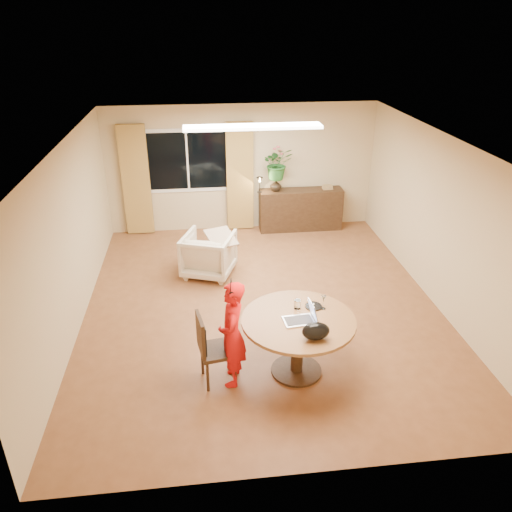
{
  "coord_description": "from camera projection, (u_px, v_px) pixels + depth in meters",
  "views": [
    {
      "loc": [
        -0.89,
        -6.73,
        4.2
      ],
      "look_at": [
        -0.12,
        -0.2,
        0.98
      ],
      "focal_mm": 35.0,
      "sensor_mm": 36.0,
      "label": 1
    }
  ],
  "objects": [
    {
      "name": "dining_chair",
      "position": [
        218.0,
        348.0,
        6.13
      ],
      "size": [
        0.53,
        0.49,
        0.96
      ],
      "primitive_type": null,
      "rotation": [
        0.0,
        0.0,
        0.17
      ],
      "color": "black",
      "rests_on": "floor"
    },
    {
      "name": "ceiling_panel",
      "position": [
        253.0,
        127.0,
        7.88
      ],
      "size": [
        2.2,
        0.35,
        0.05
      ],
      "primitive_type": "cube",
      "color": "white",
      "rests_on": "ceiling"
    },
    {
      "name": "wall_right",
      "position": [
        439.0,
        222.0,
        7.66
      ],
      "size": [
        0.0,
        6.5,
        6.5
      ],
      "primitive_type": "plane",
      "rotation": [
        1.57,
        0.0,
        -1.57
      ],
      "color": "tan",
      "rests_on": "floor"
    },
    {
      "name": "wine_glass",
      "position": [
        323.0,
        302.0,
        6.3
      ],
      "size": [
        0.08,
        0.08,
        0.2
      ],
      "primitive_type": null,
      "rotation": [
        0.0,
        0.0,
        0.27
      ],
      "color": "white",
      "rests_on": "dining_table"
    },
    {
      "name": "curtain_right",
      "position": [
        240.0,
        177.0,
        10.24
      ],
      "size": [
        0.55,
        0.08,
        2.25
      ],
      "primitive_type": "cube",
      "color": "olive",
      "rests_on": "wall_back"
    },
    {
      "name": "curtain_left",
      "position": [
        136.0,
        181.0,
        10.02
      ],
      "size": [
        0.55,
        0.08,
        2.25
      ],
      "primitive_type": "cube",
      "color": "olive",
      "rests_on": "wall_back"
    },
    {
      "name": "wall_back",
      "position": [
        242.0,
        168.0,
        10.27
      ],
      "size": [
        5.5,
        0.0,
        5.5
      ],
      "primitive_type": "plane",
      "rotation": [
        1.57,
        0.0,
        0.0
      ],
      "color": "tan",
      "rests_on": "floor"
    },
    {
      "name": "laptop",
      "position": [
        299.0,
        312.0,
        6.02
      ],
      "size": [
        0.41,
        0.3,
        0.26
      ],
      "primitive_type": null,
      "rotation": [
        0.0,
        0.0,
        0.09
      ],
      "color": "#B7B7BC",
      "rests_on": "dining_table"
    },
    {
      "name": "handbag",
      "position": [
        316.0,
        331.0,
        5.7
      ],
      "size": [
        0.36,
        0.26,
        0.22
      ],
      "primitive_type": null,
      "rotation": [
        0.0,
        0.0,
        0.22
      ],
      "color": "black",
      "rests_on": "dining_table"
    },
    {
      "name": "child",
      "position": [
        232.0,
        334.0,
        6.02
      ],
      "size": [
        0.55,
        0.39,
        1.39
      ],
      "primitive_type": "imported",
      "rotation": [
        0.0,
        0.0,
        -1.69
      ],
      "color": "red",
      "rests_on": "floor"
    },
    {
      "name": "bouquet",
      "position": [
        277.0,
        164.0,
        10.06
      ],
      "size": [
        0.64,
        0.57,
        0.66
      ],
      "primitive_type": "imported",
      "rotation": [
        0.0,
        0.0,
        0.1
      ],
      "color": "#326E29",
      "rests_on": "vase"
    },
    {
      "name": "desk_lamp",
      "position": [
        260.0,
        184.0,
        10.16
      ],
      "size": [
        0.17,
        0.17,
        0.34
      ],
      "primitive_type": null,
      "rotation": [
        0.0,
        0.0,
        -0.27
      ],
      "color": "black",
      "rests_on": "sideboard"
    },
    {
      "name": "vase",
      "position": [
        276.0,
        185.0,
        10.26
      ],
      "size": [
        0.29,
        0.29,
        0.25
      ],
      "primitive_type": "imported",
      "rotation": [
        0.0,
        0.0,
        -0.26
      ],
      "color": "black",
      "rests_on": "sideboard"
    },
    {
      "name": "window",
      "position": [
        187.0,
        161.0,
        10.04
      ],
      "size": [
        1.7,
        0.03,
        1.3
      ],
      "color": "white",
      "rests_on": "wall_back"
    },
    {
      "name": "dining_table",
      "position": [
        298.0,
        331.0,
        6.2
      ],
      "size": [
        1.42,
        1.42,
        0.81
      ],
      "color": "brown",
      "rests_on": "floor"
    },
    {
      "name": "pot_lid",
      "position": [
        314.0,
        306.0,
        6.37
      ],
      "size": [
        0.25,
        0.25,
        0.04
      ],
      "primitive_type": null,
      "rotation": [
        0.0,
        0.0,
        -0.15
      ],
      "color": "white",
      "rests_on": "dining_table"
    },
    {
      "name": "sideboard",
      "position": [
        300.0,
        209.0,
        10.56
      ],
      "size": [
        1.74,
        0.42,
        0.87
      ],
      "primitive_type": "cube",
      "color": "black",
      "rests_on": "floor"
    },
    {
      "name": "wall_left",
      "position": [
        70.0,
        239.0,
        7.08
      ],
      "size": [
        0.0,
        6.5,
        6.5
      ],
      "primitive_type": "plane",
      "rotation": [
        1.57,
        0.0,
        1.57
      ],
      "color": "tan",
      "rests_on": "floor"
    },
    {
      "name": "floor",
      "position": [
        262.0,
        305.0,
        7.94
      ],
      "size": [
        6.5,
        6.5,
        0.0
      ],
      "primitive_type": "plane",
      "color": "brown",
      "rests_on": "ground"
    },
    {
      "name": "armchair",
      "position": [
        209.0,
        254.0,
        8.73
      ],
      "size": [
        1.06,
        1.08,
        0.77
      ],
      "primitive_type": "imported",
      "rotation": [
        0.0,
        0.0,
        2.79
      ],
      "color": "beige",
      "rests_on": "floor"
    },
    {
      "name": "ceiling",
      "position": [
        263.0,
        142.0,
        6.8
      ],
      "size": [
        6.5,
        6.5,
        0.0
      ],
      "primitive_type": "plane",
      "rotation": [
        3.14,
        0.0,
        0.0
      ],
      "color": "white",
      "rests_on": "wall_back"
    },
    {
      "name": "tumbler",
      "position": [
        297.0,
        304.0,
        6.32
      ],
      "size": [
        0.11,
        0.11,
        0.12
      ],
      "primitive_type": null,
      "rotation": [
        0.0,
        0.0,
        -0.32
      ],
      "color": "white",
      "rests_on": "dining_table"
    },
    {
      "name": "throw",
      "position": [
        221.0,
        233.0,
        8.55
      ],
      "size": [
        0.61,
        0.67,
        0.03
      ],
      "primitive_type": null,
      "rotation": [
        0.0,
        0.0,
        0.35
      ],
      "color": "#C4B39C",
      "rests_on": "armchair"
    },
    {
      "name": "book_stack",
      "position": [
        328.0,
        187.0,
        10.41
      ],
      "size": [
        0.22,
        0.17,
        0.09
      ],
      "primitive_type": null,
      "rotation": [
        0.0,
        0.0,
        -0.07
      ],
      "color": "olive",
      "rests_on": "sideboard"
    }
  ]
}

